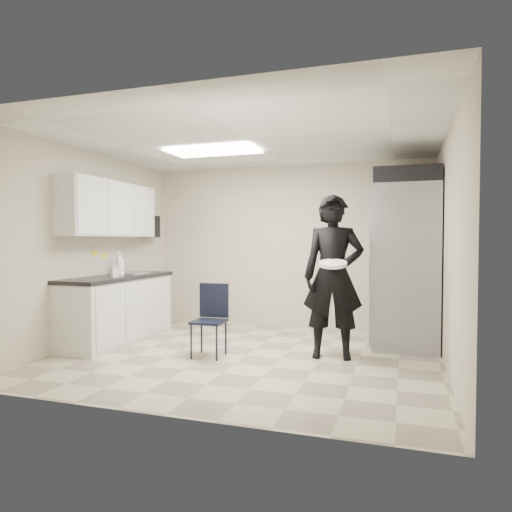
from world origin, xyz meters
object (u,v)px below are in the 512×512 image
(commercial_fridge, at_px, (406,266))
(lower_counter, at_px, (118,310))
(folding_chair, at_px, (209,322))
(man_tuxedo, at_px, (333,276))

(commercial_fridge, bearing_deg, lower_counter, -164.12)
(folding_chair, bearing_deg, commercial_fridge, 30.68)
(commercial_fridge, bearing_deg, folding_chair, -146.87)
(commercial_fridge, height_order, man_tuxedo, commercial_fridge)
(lower_counter, relative_size, commercial_fridge, 0.90)
(lower_counter, height_order, man_tuxedo, man_tuxedo)
(lower_counter, height_order, folding_chair, lower_counter)
(commercial_fridge, xyz_separation_m, man_tuxedo, (-0.82, -1.04, -0.08))
(folding_chair, bearing_deg, lower_counter, 163.37)
(folding_chair, height_order, man_tuxedo, man_tuxedo)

